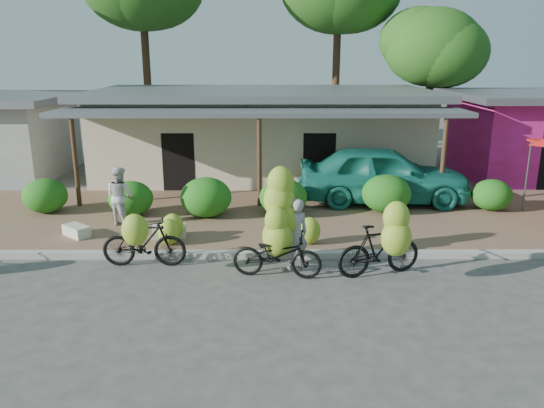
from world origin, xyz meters
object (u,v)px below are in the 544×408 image
at_px(vendor, 296,234).
at_px(bike_center, 279,233).
at_px(tree_near_right, 428,45).
at_px(sack_far, 77,231).
at_px(bike_left, 143,241).
at_px(sack_near, 169,232).
at_px(bystander, 120,196).
at_px(bike_right, 383,245).
at_px(teal_van, 383,174).

bearing_deg(vendor, bike_center, 3.86).
distance_m(tree_near_right, sack_far, 17.22).
xyz_separation_m(bike_left, bike_center, (3.03, -0.25, 0.26)).
height_order(bike_left, sack_near, bike_left).
xyz_separation_m(bike_left, bystander, (-1.26, 2.81, 0.29)).
xyz_separation_m(bike_right, teal_van, (1.13, 5.68, 0.27)).
bearing_deg(bike_left, tree_near_right, -36.16).
relative_size(bike_right, sack_near, 2.37).
bearing_deg(bike_left, bystander, 24.55).
bearing_deg(bystander, bike_left, 146.10).
xyz_separation_m(bike_left, sack_near, (0.26, 1.73, -0.37)).
xyz_separation_m(bike_left, sack_far, (-2.16, 1.83, -0.38)).
relative_size(bike_center, bystander, 1.43).
bearing_deg(bike_center, vendor, -55.58).
bearing_deg(bike_right, sack_far, 54.82).
relative_size(tree_near_right, sack_far, 8.94).
distance_m(tree_near_right, teal_van, 9.70).
distance_m(bike_center, vendor, 0.43).
bearing_deg(bike_left, sack_near, -8.03).
relative_size(sack_near, bystander, 0.52).
bearing_deg(sack_near, bike_center, -35.52).
height_order(bike_left, teal_van, teal_van).
height_order(bystander, teal_van, teal_van).
bearing_deg(teal_van, bystander, 108.91).
bearing_deg(sack_near, vendor, -29.66).
bearing_deg(bystander, bike_center, 176.51).
bearing_deg(tree_near_right, sack_near, -129.78).
bearing_deg(tree_near_right, teal_van, -112.97).
bearing_deg(bike_center, sack_near, 62.88).
distance_m(vendor, bystander, 5.48).
height_order(bike_center, vendor, bike_center).
relative_size(bike_left, sack_near, 2.23).
distance_m(tree_near_right, bike_center, 15.65).
height_order(bike_right, vendor, bike_right).
bearing_deg(bike_center, sack_far, 76.59).
xyz_separation_m(sack_near, teal_van, (6.12, 3.37, 0.75)).
bearing_deg(bike_center, bystander, 62.89).
bearing_deg(vendor, bystander, -53.80).
xyz_separation_m(tree_near_right, vendor, (-6.42, -13.29, -4.23)).
distance_m(tree_near_right, sack_near, 15.70).
bearing_deg(tree_near_right, bike_left, -126.62).
height_order(tree_near_right, bystander, tree_near_right).
bearing_deg(sack_near, teal_van, 28.80).
height_order(tree_near_right, sack_far, tree_near_right).
bearing_deg(tree_near_right, sack_far, -136.45).
bearing_deg(tree_near_right, vendor, -115.78).
distance_m(sack_far, bystander, 1.49).
bearing_deg(bike_right, bike_center, 64.34).
distance_m(sack_far, teal_van, 9.18).
bearing_deg(sack_far, bike_left, -40.23).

